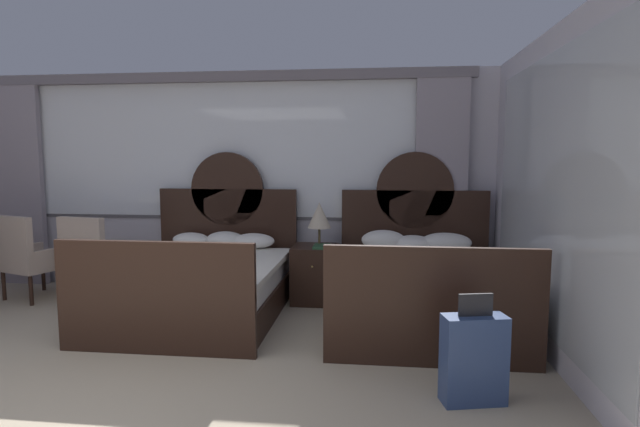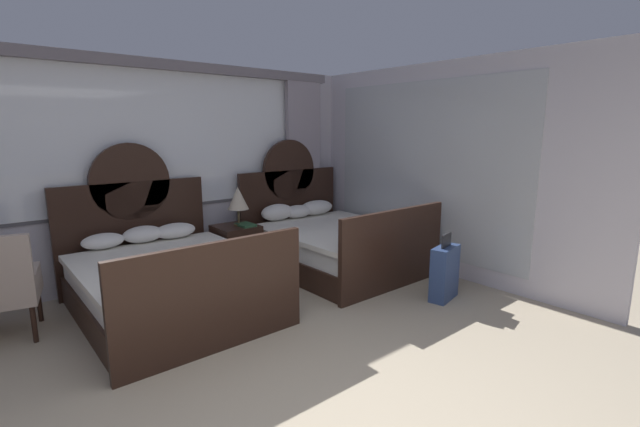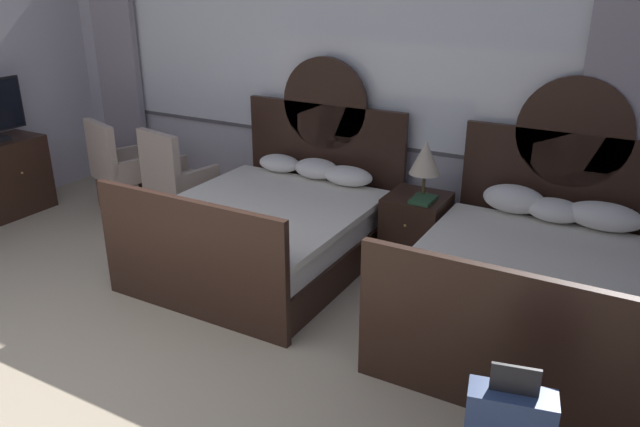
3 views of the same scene
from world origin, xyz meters
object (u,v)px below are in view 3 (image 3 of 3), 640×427
at_px(book_on_nightstand, 423,200).
at_px(armchair_by_window_left, 175,175).
at_px(bed_near_mirror, 534,284).
at_px(armchair_by_window_centre, 118,163).
at_px(bed_near_window, 272,226).
at_px(nightstand_between_beds, 416,230).
at_px(table_lamp_on_nightstand, 425,158).

xyz_separation_m(book_on_nightstand, armchair_by_window_left, (-2.60, -0.19, -0.14)).
bearing_deg(book_on_nightstand, armchair_by_window_left, -175.81).
bearing_deg(bed_near_mirror, armchair_by_window_centre, 176.24).
relative_size(bed_near_mirror, armchair_by_window_left, 2.14).
bearing_deg(bed_near_window, nightstand_between_beds, 27.55).
bearing_deg(table_lamp_on_nightstand, armchair_by_window_left, -173.46).
bearing_deg(bed_near_mirror, bed_near_window, -179.79).
xyz_separation_m(book_on_nightstand, armchair_by_window_centre, (-3.41, -0.19, -0.14)).
height_order(bed_near_mirror, nightstand_between_beds, bed_near_mirror).
bearing_deg(nightstand_between_beds, table_lamp_on_nightstand, 0.90).
bearing_deg(armchair_by_window_left, book_on_nightstand, 4.19).
bearing_deg(armchair_by_window_left, bed_near_mirror, -4.54).
height_order(nightstand_between_beds, armchair_by_window_centre, armchair_by_window_centre).
relative_size(bed_near_mirror, nightstand_between_beds, 3.28).
height_order(book_on_nightstand, armchair_by_window_centre, armchair_by_window_centre).
xyz_separation_m(bed_near_mirror, nightstand_between_beds, (-1.13, 0.58, -0.03)).
xyz_separation_m(bed_near_mirror, armchair_by_window_centre, (-4.45, 0.29, 0.17)).
height_order(bed_near_mirror, book_on_nightstand, bed_near_mirror).
bearing_deg(armchair_by_window_centre, book_on_nightstand, 3.16).
relative_size(table_lamp_on_nightstand, book_on_nightstand, 1.92).
xyz_separation_m(bed_near_window, armchair_by_window_left, (-1.38, 0.30, 0.17)).
relative_size(bed_near_window, nightstand_between_beds, 3.28).
relative_size(nightstand_between_beds, armchair_by_window_centre, 0.65).
bearing_deg(bed_near_mirror, book_on_nightstand, 155.34).
xyz_separation_m(bed_near_mirror, armchair_by_window_left, (-3.65, 0.29, 0.17)).
bearing_deg(armchair_by_window_centre, bed_near_mirror, -3.76).
relative_size(bed_near_mirror, table_lamp_on_nightstand, 4.26).
xyz_separation_m(nightstand_between_beds, armchair_by_window_centre, (-3.32, -0.29, 0.20)).
distance_m(book_on_nightstand, armchair_by_window_left, 2.61).
distance_m(bed_near_window, bed_near_mirror, 2.27).
xyz_separation_m(bed_near_window, nightstand_between_beds, (1.13, 0.59, -0.03)).
relative_size(bed_near_window, bed_near_mirror, 1.00).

